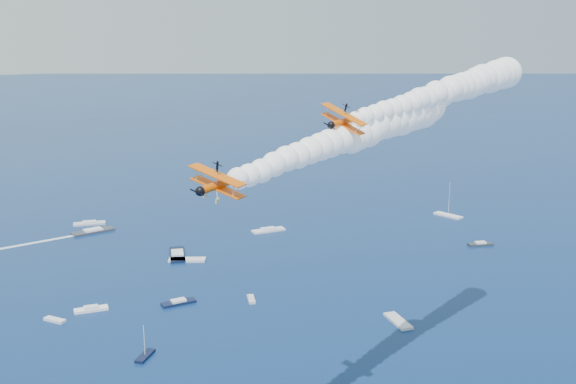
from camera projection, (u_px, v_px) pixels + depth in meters
name	position (u px, v px, depth m)	size (l,w,h in m)	color
biplane_lead	(344.00, 121.00, 104.26)	(7.14, 8.01, 4.83)	#E55704
biplane_trail	(219.00, 184.00, 84.99)	(7.51, 8.43, 5.08)	#E65504
smoke_trail_lead	(442.00, 93.00, 124.60)	(54.15, 27.36, 10.91)	white
smoke_trail_trail	(350.00, 137.00, 106.46)	(52.78, 30.25, 10.91)	white
spectator_boats	(158.00, 277.00, 202.87)	(240.26, 182.89, 0.70)	white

